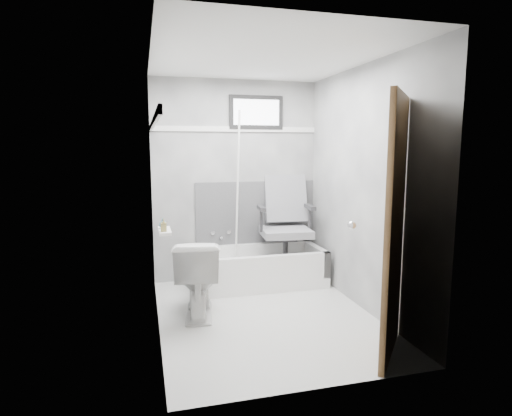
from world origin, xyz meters
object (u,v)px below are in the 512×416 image
object	(u,v)px
office_chair	(286,225)
toilet	(197,277)
soap_bottle_b	(163,223)
door	(450,235)
bathtub	(259,267)
soap_bottle_a	(164,225)

from	to	relation	value
office_chair	toilet	size ratio (longest dim) A/B	1.53
soap_bottle_b	door	bearing A→B (deg)	-32.73
office_chair	soap_bottle_b	size ratio (longest dim) A/B	13.22
bathtub	office_chair	xyz separation A→B (m)	(0.33, 0.02, 0.49)
soap_bottle_a	soap_bottle_b	xyz separation A→B (m)	(0.00, 0.14, -0.01)
office_chair	door	size ratio (longest dim) A/B	0.58
bathtub	toilet	bearing A→B (deg)	-138.54
bathtub	door	bearing A→B (deg)	-70.44
door	soap_bottle_b	world-z (taller)	door
door	soap_bottle_a	world-z (taller)	door
office_chair	soap_bottle_b	world-z (taller)	office_chair
door	soap_bottle_b	bearing A→B (deg)	147.27
door	soap_bottle_a	size ratio (longest dim) A/B	18.34
bathtub	toilet	size ratio (longest dim) A/B	1.98
door	soap_bottle_a	bearing A→B (deg)	150.33
door	bathtub	bearing A→B (deg)	109.56
office_chair	door	bearing A→B (deg)	-72.60
soap_bottle_a	soap_bottle_b	world-z (taller)	soap_bottle_a
bathtub	office_chair	size ratio (longest dim) A/B	1.30
toilet	door	world-z (taller)	door
door	soap_bottle_b	size ratio (longest dim) A/B	22.84
soap_bottle_b	soap_bottle_a	bearing A→B (deg)	-90.00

